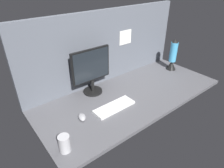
{
  "coord_description": "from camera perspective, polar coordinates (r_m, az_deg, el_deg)",
  "views": [
    {
      "loc": [
        -112.6,
        -113.51,
        102.34
      ],
      "look_at": [
        -10.7,
        0.0,
        14.0
      ],
      "focal_mm": 31.73,
      "sensor_mm": 36.0,
      "label": 1
    }
  ],
  "objects": [
    {
      "name": "ground_plane",
      "position": [
        1.91,
        5.35,
        -3.08
      ],
      "size": [
        180.0,
        80.0,
        3.0
      ],
      "primitive_type": "cube",
      "color": "#515156"
    },
    {
      "name": "cubicle_wall_back",
      "position": [
        2.0,
        -1.61,
        10.62
      ],
      "size": [
        180.0,
        5.5,
        71.63
      ],
      "color": "#565B66",
      "rests_on": "ground_plane"
    },
    {
      "name": "monitor",
      "position": [
        1.81,
        -5.98,
        4.12
      ],
      "size": [
        38.73,
        18.0,
        43.15
      ],
      "color": "black",
      "rests_on": "ground_plane"
    },
    {
      "name": "keyboard",
      "position": [
        1.7,
        0.65,
        -6.61
      ],
      "size": [
        37.19,
        13.56,
        2.0
      ],
      "primitive_type": "cube",
      "rotation": [
        0.0,
        0.0,
        0.02
      ],
      "color": "silver",
      "rests_on": "ground_plane"
    },
    {
      "name": "mouse",
      "position": [
        1.6,
        -8.64,
        -9.36
      ],
      "size": [
        8.41,
        10.9,
        3.4
      ],
      "primitive_type": "ellipsoid",
      "rotation": [
        0.0,
        0.0,
        -0.33
      ],
      "color": "#99999E",
      "rests_on": "ground_plane"
    },
    {
      "name": "mug_steel",
      "position": [
        1.35,
        -13.54,
        -16.35
      ],
      "size": [
        7.58,
        7.58,
        12.21
      ],
      "color": "#B2B2B7",
      "rests_on": "ground_plane"
    },
    {
      "name": "lava_lamp",
      "position": [
        2.4,
        17.06,
        7.47
      ],
      "size": [
        11.19,
        11.19,
        36.64
      ],
      "color": "black",
      "rests_on": "ground_plane"
    }
  ]
}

